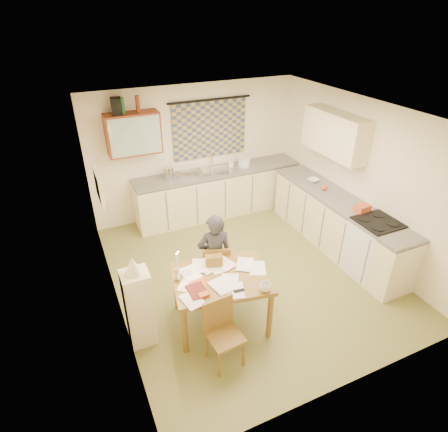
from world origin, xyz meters
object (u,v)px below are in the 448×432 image
counter_right (336,223)px  dining_table (221,299)px  stove (372,248)px  person (215,257)px  counter_back (219,192)px  shelf_stand (139,308)px  chair_far (216,277)px

counter_right → dining_table: (-2.52, -0.82, -0.07)m
stove → person: (-2.37, 0.55, 0.19)m
counter_back → stove: 3.06m
stove → shelf_stand: size_ratio=0.89×
counter_right → dining_table: bearing=-161.9°
stove → shelf_stand: 3.54m
stove → dining_table: stove is taller
dining_table → counter_right: bearing=28.8°
dining_table → counter_back: bearing=77.5°
counter_right → chair_far: (-2.34, -0.24, -0.19)m
dining_table → shelf_stand: (-1.02, 0.12, 0.15)m
dining_table → person: (0.15, 0.54, 0.28)m
counter_right → stove: size_ratio=3.13×
shelf_stand → dining_table: bearing=-6.5°
dining_table → chair_far: bearing=83.9°
person → stove: bearing=178.9°
counter_back → counter_right: size_ratio=1.12×
stove → dining_table: size_ratio=0.71×
counter_back → dining_table: (-1.18, -2.74, -0.07)m
person → dining_table: bearing=86.6°
shelf_stand → chair_far: bearing=21.4°
counter_back → dining_table: size_ratio=2.48×
stove → shelf_stand: (-3.54, 0.12, 0.06)m
counter_back → stove: bearing=-64.0°
counter_right → person: bearing=-173.2°
counter_right → dining_table: counter_right is taller
dining_table → shelf_stand: size_ratio=1.26×
dining_table → stove: bearing=10.5°
person → counter_right: bearing=-161.3°
counter_back → counter_right: (1.34, -1.92, -0.00)m
dining_table → person: bearing=85.4°
chair_far → person: 0.40m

